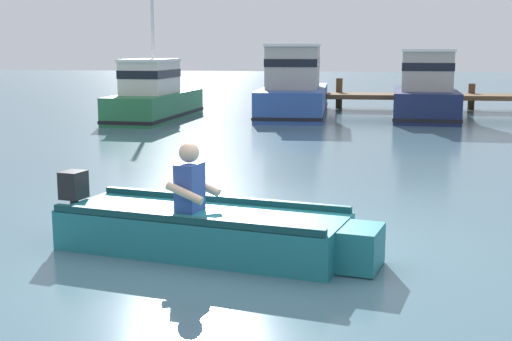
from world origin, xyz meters
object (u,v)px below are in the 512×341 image
moored_boat_blue (294,90)px  moored_boat_navy (426,93)px  rowboat_with_person (209,229)px  moored_boat_green (154,97)px

moored_boat_blue → moored_boat_navy: (4.18, -0.40, -0.05)m
rowboat_with_person → moored_boat_green: 14.39m
moored_boat_navy → rowboat_with_person: bearing=-104.0°
moored_boat_blue → moored_boat_navy: size_ratio=1.24×
rowboat_with_person → moored_boat_navy: moored_boat_navy is taller
moored_boat_green → moored_boat_navy: bearing=10.3°
moored_boat_green → moored_boat_navy: 8.48m
moored_boat_blue → moored_boat_navy: moored_boat_blue is taller
rowboat_with_person → moored_boat_green: moored_boat_green is taller
moored_boat_green → moored_boat_navy: size_ratio=1.05×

